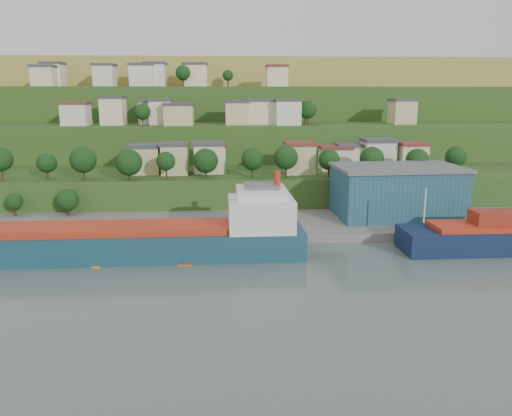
{
  "coord_description": "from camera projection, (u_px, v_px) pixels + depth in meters",
  "views": [
    {
      "loc": [
        5.56,
        -89.58,
        32.06
      ],
      "look_at": [
        11.72,
        15.0,
        8.2
      ],
      "focal_mm": 35.0,
      "sensor_mm": 36.0,
      "label": 1
    }
  ],
  "objects": [
    {
      "name": "ground",
      "position": [
        199.0,
        269.0,
        93.99
      ],
      "size": [
        500.0,
        500.0,
        0.0
      ],
      "primitive_type": "plane",
      "color": "#4E5E56",
      "rests_on": "ground"
    },
    {
      "name": "quay",
      "position": [
        286.0,
        228.0,
        122.39
      ],
      "size": [
        220.0,
        26.0,
        4.0
      ],
      "primitive_type": "cube",
      "color": "slate",
      "rests_on": "ground"
    },
    {
      "name": "hillside",
      "position": [
        216.0,
        158.0,
        258.14
      ],
      "size": [
        360.0,
        211.05,
        96.0
      ],
      "color": "#284719",
      "rests_on": "ground"
    },
    {
      "name": "cargo_ship_near",
      "position": [
        129.0,
        242.0,
        100.1
      ],
      "size": [
        75.81,
        13.11,
        19.45
      ],
      "rotation": [
        0.0,
        0.0,
        0.02
      ],
      "color": "#143E4C",
      "rests_on": "ground"
    },
    {
      "name": "warehouse",
      "position": [
        397.0,
        191.0,
        125.05
      ],
      "size": [
        31.8,
        20.33,
        12.8
      ],
      "rotation": [
        0.0,
        0.0,
        0.04
      ],
      "color": "#1C4E54",
      "rests_on": "quay"
    },
    {
      "name": "kayak_orange",
      "position": [
        185.0,
        265.0,
        95.64
      ],
      "size": [
        2.91,
        0.92,
        0.72
      ],
      "rotation": [
        0.0,
        0.0,
        -0.15
      ],
      "color": "#EC5B15",
      "rests_on": "ground"
    },
    {
      "name": "kayak_yellow",
      "position": [
        93.0,
        266.0,
        94.72
      ],
      "size": [
        3.01,
        1.57,
        0.76
      ],
      "rotation": [
        0.0,
        0.0,
        -0.36
      ],
      "color": "gold",
      "rests_on": "ground"
    }
  ]
}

